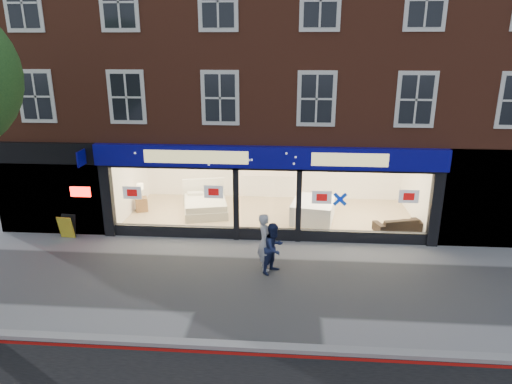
# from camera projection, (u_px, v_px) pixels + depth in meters

# --- Properties ---
(ground) EXTENTS (120.00, 120.00, 0.00)m
(ground) POSITION_uv_depth(u_px,v_px,m) (261.00, 283.00, 12.80)
(ground) COLOR gray
(ground) RESTS_ON ground
(kerb_line) EXTENTS (60.00, 0.10, 0.01)m
(kerb_line) POSITION_uv_depth(u_px,v_px,m) (252.00, 354.00, 9.85)
(kerb_line) COLOR #8C0A07
(kerb_line) RESTS_ON ground
(kerb_stone) EXTENTS (60.00, 0.25, 0.12)m
(kerb_stone) POSITION_uv_depth(u_px,v_px,m) (252.00, 347.00, 10.03)
(kerb_stone) COLOR gray
(kerb_stone) RESTS_ON ground
(showroom_floor) EXTENTS (11.00, 4.50, 0.10)m
(showroom_floor) POSITION_uv_depth(u_px,v_px,m) (270.00, 215.00, 17.76)
(showroom_floor) COLOR tan
(showroom_floor) RESTS_ON ground
(building) EXTENTS (19.00, 8.26, 10.30)m
(building) POSITION_uv_depth(u_px,v_px,m) (273.00, 37.00, 17.32)
(building) COLOR brown
(building) RESTS_ON ground
(display_bed) EXTENTS (2.08, 2.35, 1.13)m
(display_bed) POSITION_uv_depth(u_px,v_px,m) (205.00, 205.00, 17.86)
(display_bed) COLOR beige
(display_bed) RESTS_ON showroom_floor
(bedside_table) EXTENTS (0.59, 0.59, 0.55)m
(bedside_table) POSITION_uv_depth(u_px,v_px,m) (142.00, 204.00, 18.05)
(bedside_table) COLOR brown
(bedside_table) RESTS_ON showroom_floor
(mattress_stack) EXTENTS (1.78, 2.10, 0.74)m
(mattress_stack) POSITION_uv_depth(u_px,v_px,m) (313.00, 210.00, 17.14)
(mattress_stack) COLOR white
(mattress_stack) RESTS_ON showroom_floor
(sofa) EXTENTS (1.81, 1.10, 0.49)m
(sofa) POSITION_uv_depth(u_px,v_px,m) (398.00, 224.00, 16.10)
(sofa) COLOR black
(sofa) RESTS_ON showroom_floor
(a_board) EXTENTS (0.56, 0.38, 0.81)m
(a_board) POSITION_uv_depth(u_px,v_px,m) (67.00, 226.00, 15.74)
(a_board) COLOR gold
(a_board) RESTS_ON ground
(pedestrian_grey) EXTENTS (0.55, 0.71, 1.74)m
(pedestrian_grey) POSITION_uv_depth(u_px,v_px,m) (265.00, 242.00, 13.40)
(pedestrian_grey) COLOR #B2B3BA
(pedestrian_grey) RESTS_ON ground
(pedestrian_blue) EXTENTS (0.90, 0.94, 1.53)m
(pedestrian_blue) POSITION_uv_depth(u_px,v_px,m) (274.00, 248.00, 13.23)
(pedestrian_blue) COLOR #1A2248
(pedestrian_blue) RESTS_ON ground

